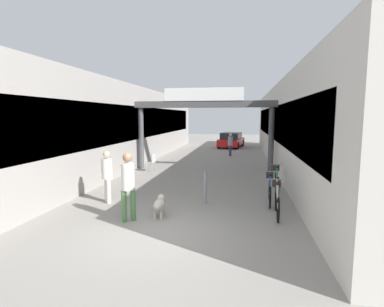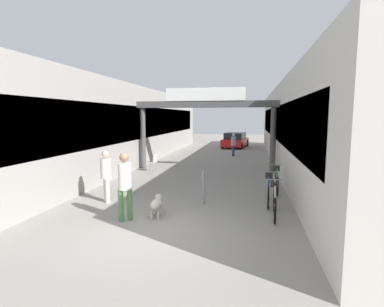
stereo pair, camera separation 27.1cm
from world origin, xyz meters
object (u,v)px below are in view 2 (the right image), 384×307
Objects in this scene: pedestrian_carrying_crate at (233,143)px; bicycle_green_third at (277,180)px; dog_on_leash at (157,204)px; cafe_chair_aluminium_nearer at (153,161)px; pedestrian_with_dog at (125,182)px; bicycle_blue_second at (269,190)px; parked_car_red at (235,140)px; pedestrian_companion at (106,173)px; bicycle_silver_nearest at (275,200)px; bollard_post_metal at (203,187)px.

pedestrian_carrying_crate reaches higher than bicycle_green_third.
dog_on_leash is 6.92m from cafe_chair_aluminium_nearer.
bicycle_blue_second is (3.82, 2.41, -0.62)m from pedestrian_with_dog.
bicycle_green_third is 6.55m from cafe_chair_aluminium_nearer.
dog_on_leash is at bearing -148.77° from bicycle_blue_second.
pedestrian_companion is at bearing -100.12° from parked_car_red.
bicycle_blue_second is (1.75, -11.37, -0.46)m from pedestrian_carrying_crate.
parked_car_red is (-0.17, 5.92, -0.26)m from pedestrian_carrying_crate.
parked_car_red is (-2.01, 18.51, 0.21)m from bicycle_silver_nearest.
parked_car_red is at bearing 84.48° from pedestrian_with_dog.
pedestrian_with_dog reaches higher than cafe_chair_aluminium_nearer.
pedestrian_companion is 18.43m from parked_car_red.
pedestrian_carrying_crate is at bearing -88.39° from parked_car_red.
bicycle_blue_second is 1.00× the size of bicycle_green_third.
bicycle_green_third is 3.14m from bollard_post_metal.
pedestrian_carrying_crate is 5.93m from parked_car_red.
parked_car_red reaches higher than bicycle_green_third.
dog_on_leash is 1.80m from bollard_post_metal.
cafe_chair_aluminium_nearer is (-0.23, 5.49, -0.42)m from pedestrian_companion.
parked_car_red is at bearing 79.88° from pedestrian_companion.
bollard_post_metal is at bearing -91.34° from pedestrian_carrying_crate.
cafe_chair_aluminium_nearer is at bearing 102.49° from pedestrian_with_dog.
bicycle_silver_nearest is (1.85, -12.59, -0.46)m from pedestrian_carrying_crate.
pedestrian_with_dog is at bearing -143.46° from dog_on_leash.
bicycle_silver_nearest is 0.40× the size of parked_car_red.
parked_car_red is at bearing 86.41° from dog_on_leash.
dog_on_leash is 4.89m from bicycle_green_third.
bicycle_green_third is at bearing 43.15° from pedestrian_with_dog.
pedestrian_with_dog is 2.33× the size of dog_on_leash.
pedestrian_companion is at bearing -156.74° from bicycle_green_third.
pedestrian_with_dog is at bearing -132.84° from bollard_post_metal.
pedestrian_with_dog is at bearing -147.75° from bicycle_blue_second.
parked_car_red is (1.90, 19.70, -0.41)m from pedestrian_with_dog.
dog_on_leash is at bearing -135.68° from bicycle_green_third.
bollard_post_metal is (1.79, 1.93, -0.52)m from pedestrian_with_dog.
pedestrian_with_dog reaches higher than dog_on_leash.
pedestrian_carrying_crate reaches higher than bollard_post_metal.
bollard_post_metal is 0.25× the size of parked_car_red.
cafe_chair_aluminium_nearer is (-3.35, 5.12, 0.01)m from bollard_post_metal.
dog_on_leash is (0.70, 0.52, -0.70)m from pedestrian_with_dog.
bollard_post_metal is at bearing -56.75° from cafe_chair_aluminium_nearer.
bicycle_silver_nearest is 8.03m from cafe_chair_aluminium_nearer.
pedestrian_carrying_crate is 12.74m from bicycle_silver_nearest.
pedestrian_carrying_crate is 1.52× the size of bollard_post_metal.
pedestrian_with_dog is 5.79m from bicycle_green_third.
bicycle_blue_second is 1.57m from bicycle_green_third.
bicycle_blue_second is at bearing 13.26° from bollard_post_metal.
bicycle_silver_nearest reaches higher than cafe_chair_aluminium_nearer.
bicycle_silver_nearest is (3.22, 0.67, 0.08)m from dog_on_leash.
parked_car_red reaches higher than bicycle_silver_nearest.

